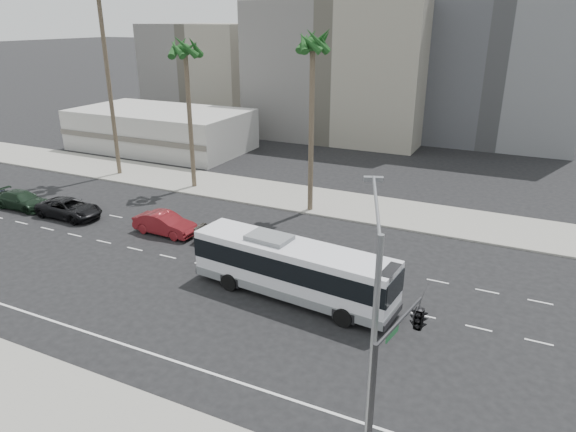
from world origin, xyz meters
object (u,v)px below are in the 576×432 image
Objects in this scene: car_b at (165,224)px; palm_near at (313,48)px; city_bus at (293,268)px; traffic_signal at (414,327)px; car_a at (227,234)px; streetlight_corner at (373,333)px; car_c at (69,208)px; palm_mid at (185,53)px; car_d at (22,200)px.

palm_near reaches higher than car_b.
traffic_signal is (8.90, -8.88, 3.62)m from city_bus.
city_bus is 2.59× the size of car_a.
car_b is 0.51× the size of streetlight_corner.
palm_mid is at bearing -22.86° from car_c.
car_a is at bearing -87.73° from car_d.
palm_mid reaches higher than car_a.
palm_near is (2.69, 9.36, 12.77)m from car_a.
car_c is 1.08× the size of car_d.
streetlight_corner is (7.75, -10.17, 3.82)m from city_bus.
car_b is at bearing -65.60° from palm_mid.
streetlight_corner is (15.34, -14.94, 4.89)m from car_a.
car_a is (-7.59, 4.77, -1.07)m from city_bus.
palm_mid is at bearing 148.06° from traffic_signal.
palm_near is at bearing -38.55° from car_b.
car_d is (-28.19, 3.71, -1.14)m from city_bus.
car_a is at bearing 150.44° from traffic_signal.
palm_near is at bearing 131.01° from traffic_signal.
car_a is 0.33× the size of palm_near.
car_a is at bearing -45.42° from palm_mid.
car_d is at bearing 178.22° from city_bus.
palm_near is 1.05× the size of palm_mid.
palm_mid is at bearing 26.25° from car_b.
car_c is 24.19m from palm_near.
car_c is at bearing 175.92° from city_bus.
streetlight_corner is (30.44, -14.09, 4.94)m from car_c.
city_bus is 2.49× the size of car_b.
car_c reaches higher than car_d.
city_bus reaches higher than car_d.
car_c is (-15.10, -0.85, -0.04)m from car_a.
palm_near reaches higher than car_d.
palm_mid is (-13.11, 1.22, -0.76)m from palm_near.
streetlight_corner is at bearing -111.79° from car_d.
palm_mid is (-10.42, 10.57, 12.01)m from car_a.
streetlight_corner reaches higher than car_d.
streetlight_corner is (35.94, -13.88, 4.96)m from car_d.
car_a is 0.49× the size of streetlight_corner.
traffic_signal reaches higher than car_b.
palm_mid is (4.68, 11.43, 12.06)m from car_c.
streetlight_corner is at bearing -44.72° from palm_mid.
streetlight_corner is at bearing -121.50° from traffic_signal.
car_a is 5.51m from car_b.
city_bus is at bearing 107.44° from streetlight_corner.
car_b is 0.78× the size of traffic_signal.
car_b reaches higher than car_a.
car_c is (-9.60, -0.58, -0.05)m from car_b.
streetlight_corner reaches higher than city_bus.
streetlight_corner is 1.53× the size of traffic_signal.
car_c is at bearing -112.28° from palm_mid.
car_b is 0.35× the size of palm_near.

